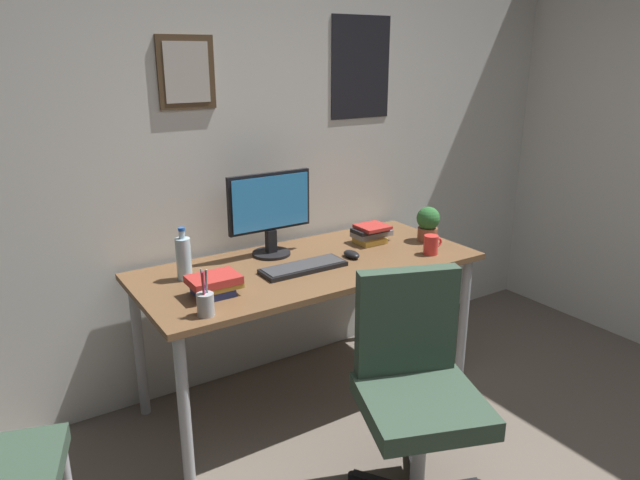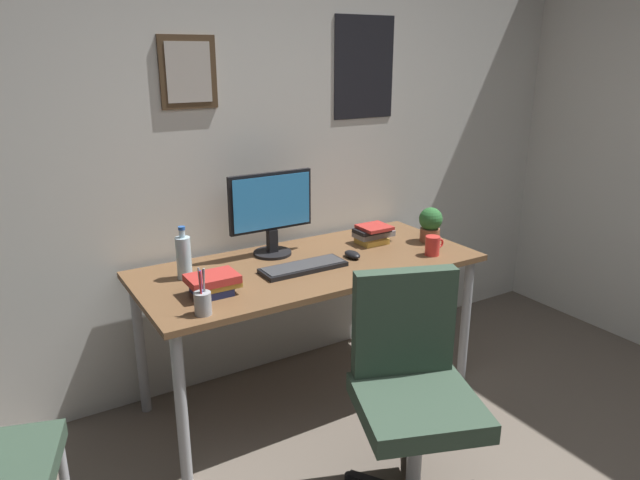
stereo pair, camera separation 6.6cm
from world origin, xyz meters
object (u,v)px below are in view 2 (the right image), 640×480
at_px(computer_mouse, 352,255).
at_px(keyboard, 303,267).
at_px(office_chair, 412,380).
at_px(water_bottle, 184,257).
at_px(monitor, 271,210).
at_px(book_stack_left, 373,233).
at_px(book_stack_right, 213,283).
at_px(pen_cup, 203,302).
at_px(coffee_mug_near, 433,246).
at_px(potted_plant, 430,223).

bearing_deg(computer_mouse, keyboard, -176.94).
relative_size(office_chair, water_bottle, 3.76).
distance_m(monitor, book_stack_left, 0.61).
bearing_deg(book_stack_left, book_stack_right, -167.63).
height_order(water_bottle, pen_cup, water_bottle).
bearing_deg(water_bottle, book_stack_left, -1.30).
relative_size(pen_cup, book_stack_left, 0.88).
bearing_deg(pen_cup, office_chair, -39.47).
xyz_separation_m(office_chair, pen_cup, (-0.65, 0.54, 0.29)).
bearing_deg(water_bottle, coffee_mug_near, -16.31).
distance_m(keyboard, water_bottle, 0.57).
xyz_separation_m(office_chair, potted_plant, (0.77, 0.79, 0.34)).
bearing_deg(water_bottle, book_stack_right, -79.87).
height_order(office_chair, computer_mouse, office_chair).
xyz_separation_m(office_chair, keyboard, (-0.05, 0.77, 0.24)).
relative_size(potted_plant, book_stack_left, 0.86).
height_order(monitor, potted_plant, monitor).
height_order(monitor, water_bottle, monitor).
bearing_deg(book_stack_right, pen_cup, -123.11).
relative_size(computer_mouse, book_stack_left, 0.49).
distance_m(water_bottle, potted_plant, 1.37).
xyz_separation_m(computer_mouse, water_bottle, (-0.83, 0.18, 0.09)).
height_order(coffee_mug_near, potted_plant, potted_plant).
bearing_deg(potted_plant, pen_cup, -170.05).
relative_size(book_stack_left, book_stack_right, 1.03).
bearing_deg(book_stack_right, office_chair, -52.79).
distance_m(office_chair, book_stack_left, 1.09).
xyz_separation_m(monitor, water_bottle, (-0.50, -0.09, -0.13)).
relative_size(water_bottle, coffee_mug_near, 2.22).
xyz_separation_m(computer_mouse, book_stack_left, (0.24, 0.15, 0.03)).
bearing_deg(pen_cup, book_stack_right, 56.89).
bearing_deg(book_stack_left, potted_plant, -27.74).
distance_m(potted_plant, book_stack_right, 1.31).
bearing_deg(keyboard, office_chair, -85.98).
relative_size(computer_mouse, pen_cup, 0.55).
bearing_deg(office_chair, water_bottle, 121.32).
relative_size(computer_mouse, book_stack_right, 0.50).
bearing_deg(potted_plant, computer_mouse, -179.71).
xyz_separation_m(potted_plant, book_stack_right, (-1.31, -0.08, -0.05)).
bearing_deg(keyboard, monitor, 95.46).
xyz_separation_m(office_chair, book_stack_right, (-0.54, 0.71, 0.28)).
distance_m(computer_mouse, coffee_mug_near, 0.43).
distance_m(office_chair, potted_plant, 1.15).
bearing_deg(office_chair, monitor, 94.41).
height_order(monitor, book_stack_left, monitor).
bearing_deg(monitor, office_chair, -85.59).
height_order(keyboard, coffee_mug_near, coffee_mug_near).
bearing_deg(book_stack_right, coffee_mug_near, -5.16).
distance_m(computer_mouse, book_stack_right, 0.79).
distance_m(office_chair, monitor, 1.15).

